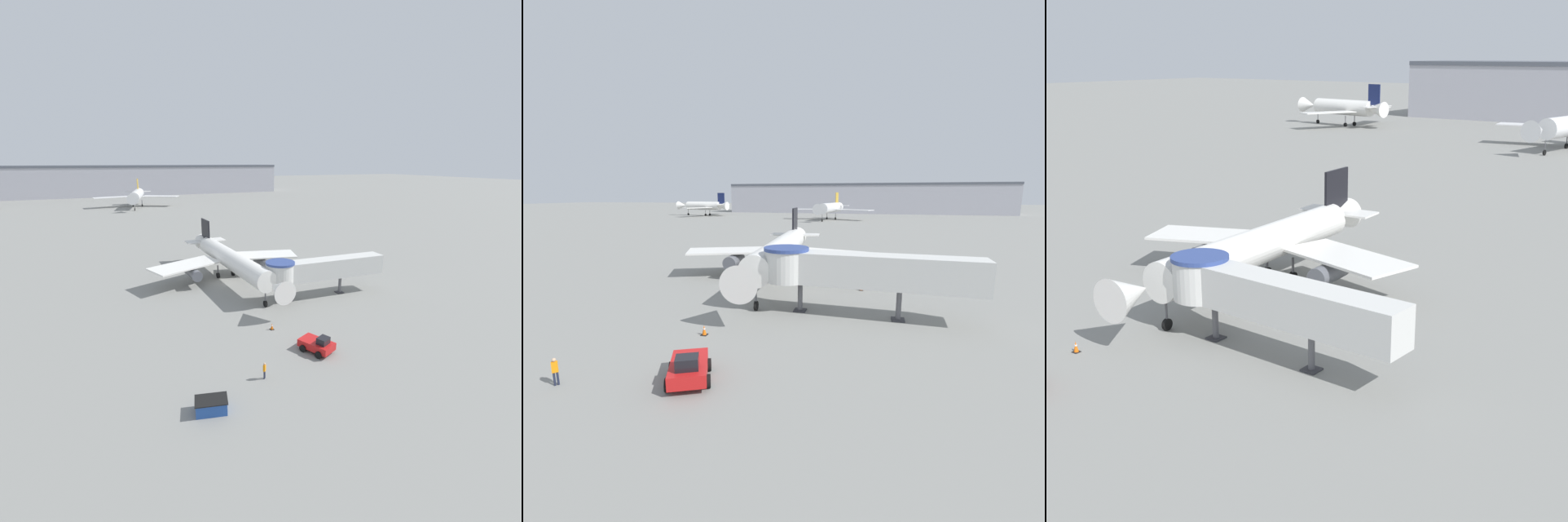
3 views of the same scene
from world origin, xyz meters
The scene contains 10 objects.
ground_plane centered at (0.00, 0.00, 0.00)m, with size 800.00×800.00×0.00m, color gray.
main_airplane centered at (1.89, 0.60, 3.64)m, with size 26.26×32.55×8.53m.
jet_bridge centered at (11.40, -11.02, 4.19)m, with size 18.63×4.10×5.87m.
pushback_tug_red centered at (3.19, -24.54, 0.81)m, with size 3.35×4.05×1.84m.
traffic_cone_starboard_wing centered at (11.99, -2.24, 0.39)m, with size 0.49×0.49×0.80m.
traffic_cone_near_nose centered at (0.88, -18.21, 0.38)m, with size 0.48×0.48×0.78m.
ground_crew_marshaller centered at (-3.82, -26.80, 0.94)m, with size 0.35×0.35×1.63m.
background_jet_navy_tail centered at (-72.30, 125.12, 5.05)m, with size 30.39×34.25×11.56m.
background_jet_gold_tail centered at (-5.31, 108.84, 5.09)m, with size 35.79×31.98×11.67m.
terminal_building centered at (6.16, 175.00, 8.56)m, with size 157.74×26.72×17.09m.
Camera 2 is at (13.04, -40.98, 10.51)m, focal length 24.00 mm.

